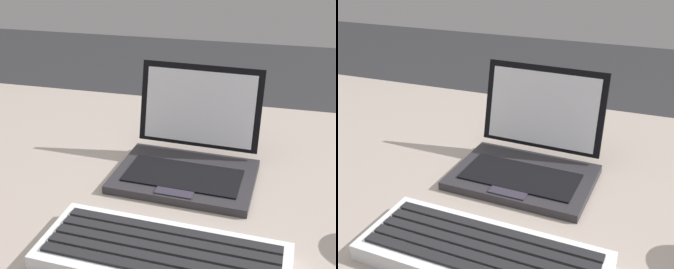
% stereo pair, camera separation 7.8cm
% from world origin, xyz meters
% --- Properties ---
extents(desk, '(1.76, 0.79, 0.70)m').
position_xyz_m(desk, '(0.00, 0.00, 0.61)').
color(desk, gray).
rests_on(desk, ground).
extents(laptop_front, '(0.26, 0.23, 0.19)m').
position_xyz_m(laptop_front, '(0.01, 0.02, 0.74)').
color(laptop_front, '#28262A').
rests_on(laptop_front, desk).
extents(external_keyboard, '(0.35, 0.15, 0.03)m').
position_xyz_m(external_keyboard, '(0.03, -0.24, 0.72)').
color(external_keyboard, silver).
rests_on(external_keyboard, desk).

